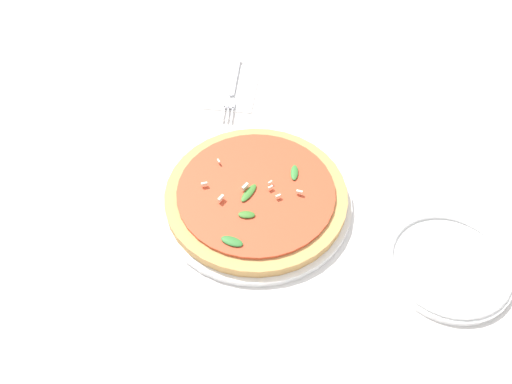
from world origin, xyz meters
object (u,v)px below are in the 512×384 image
object	(u,v)px
wine_glass	(270,371)
fork	(233,87)
side_plate_white	(449,265)
pizza_arugula_main	(256,197)

from	to	relation	value
wine_glass	fork	world-z (taller)	wine_glass
fork	side_plate_white	distance (m)	0.58
pizza_arugula_main	fork	bearing A→B (deg)	-172.77
pizza_arugula_main	wine_glass	distance (m)	0.35
wine_glass	side_plate_white	distance (m)	0.37
wine_glass	side_plate_white	xyz separation A→B (m)	(-0.19, 0.30, -0.09)
wine_glass	fork	distance (m)	0.66
wine_glass	pizza_arugula_main	bearing A→B (deg)	-179.07
fork	pizza_arugula_main	bearing A→B (deg)	14.66
side_plate_white	wine_glass	bearing A→B (deg)	-57.32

